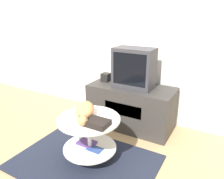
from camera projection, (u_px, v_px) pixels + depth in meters
ground_plane at (85, 163)px, 2.33m from camera, size 12.00×12.00×0.00m
wall_back at (138, 29)px, 2.98m from camera, size 8.00×0.05×2.60m
rug at (85, 162)px, 2.33m from camera, size 1.46×1.04×0.02m
tv_stand at (131, 107)px, 3.00m from camera, size 1.14×0.53×0.58m
tv at (134, 68)px, 2.78m from camera, size 0.51×0.30×0.52m
speaker at (106, 77)px, 3.10m from camera, size 0.11×0.11×0.11m
coffee_table at (89, 133)px, 2.28m from camera, size 0.64×0.64×0.48m
dvd_box at (97, 123)px, 2.07m from camera, size 0.24×0.17×0.06m
cat at (85, 111)px, 2.24m from camera, size 0.34×0.51×0.13m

